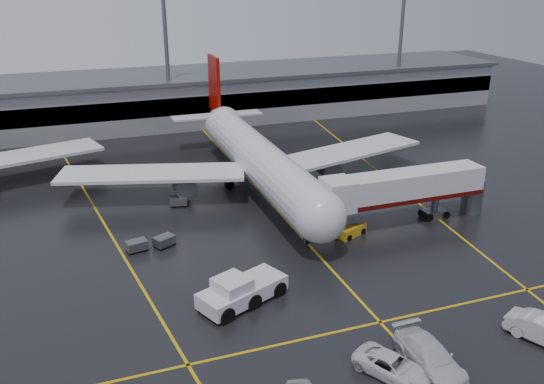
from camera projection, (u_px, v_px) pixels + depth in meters
name	position (u px, v px, depth m)	size (l,w,h in m)	color
ground	(283.00, 216.00, 64.42)	(220.00, 220.00, 0.00)	black
apron_line_centre	(283.00, 216.00, 64.41)	(0.25, 90.00, 0.02)	gold
apron_line_stop	(380.00, 322.00, 45.15)	(60.00, 0.25, 0.02)	gold
apron_line_left	(94.00, 207.00, 66.90)	(0.25, 70.00, 0.02)	gold
apron_line_right	(378.00, 171.00, 78.81)	(0.25, 70.00, 0.02)	gold
terminal	(191.00, 96.00, 104.80)	(122.00, 19.00, 8.60)	gray
light_mast_mid	(166.00, 44.00, 94.31)	(3.00, 1.20, 25.45)	#595B60
light_mast_right	(401.00, 34.00, 108.41)	(3.00, 1.20, 25.45)	#595B60
main_airliner	(256.00, 156.00, 71.36)	(48.80, 45.60, 14.10)	silver
jet_bridge	(405.00, 190.00, 61.44)	(19.90, 3.40, 6.05)	silver
pushback_tractor	(240.00, 291.00, 47.39)	(8.33, 5.93, 2.76)	silver
belt_loader	(351.00, 230.00, 59.75)	(3.80, 2.77, 2.22)	gold
service_van_a	(392.00, 366.00, 38.99)	(2.55, 5.52, 1.53)	silver
service_van_b	(430.00, 356.00, 39.66)	(2.71, 6.68, 1.94)	silver
baggage_cart_a	(164.00, 241.00, 57.28)	(2.37, 2.07, 1.12)	#595B60
baggage_cart_b	(137.00, 245.00, 56.35)	(2.23, 1.69, 1.12)	#595B60
baggage_cart_c	(179.00, 201.00, 67.07)	(2.27, 1.77, 1.12)	#595B60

